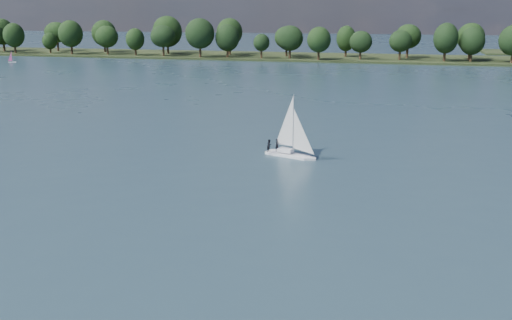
% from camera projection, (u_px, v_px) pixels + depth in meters
% --- Properties ---
extents(ground, '(700.00, 700.00, 0.00)m').
position_uv_depth(ground, '(328.00, 103.00, 118.43)').
color(ground, '#233342').
rests_on(ground, ground).
extents(far_shore, '(660.00, 40.00, 1.50)m').
position_uv_depth(far_shore, '(362.00, 59.00, 223.57)').
color(far_shore, black).
rests_on(far_shore, ground).
extents(sailboat, '(6.83, 3.98, 8.68)m').
position_uv_depth(sailboat, '(288.00, 138.00, 74.72)').
color(sailboat, white).
rests_on(sailboat, ground).
extents(dinghy_pink, '(2.87, 2.18, 4.29)m').
position_uv_depth(dinghy_pink, '(12.00, 60.00, 209.13)').
color(dinghy_pink, white).
rests_on(dinghy_pink, ground).
extents(treeline, '(562.43, 73.97, 17.52)m').
position_uv_depth(treeline, '(338.00, 38.00, 220.49)').
color(treeline, black).
rests_on(treeline, ground).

